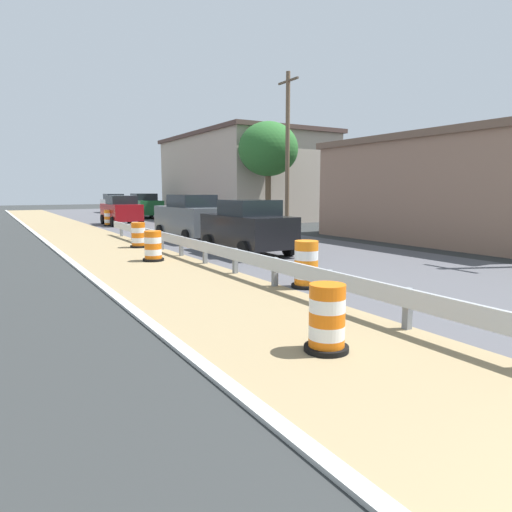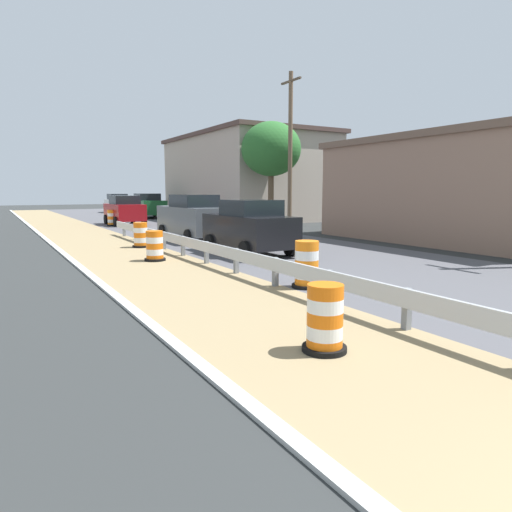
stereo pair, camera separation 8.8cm
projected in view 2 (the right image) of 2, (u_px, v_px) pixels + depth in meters
The scene contains 14 objects.
traffic_barrel_nearest at pixel (325, 322), 6.50m from camera, with size 0.65×0.65×0.98m.
traffic_barrel_close at pixel (307, 266), 10.79m from camera, with size 0.70×0.70×1.12m.
traffic_barrel_mid at pixel (155, 247), 14.92m from camera, with size 0.69×0.69×0.98m.
traffic_barrel_far at pixel (141, 236), 18.44m from camera, with size 0.68×0.68×1.01m.
traffic_barrel_farther at pixel (112, 219), 29.73m from camera, with size 0.73×0.73×1.03m.
car_lead_near_lane at pixel (249, 227), 16.54m from camera, with size 2.08×4.09×1.96m.
car_trailing_near_lane at pixel (148, 206), 38.07m from camera, with size 2.25×4.63×2.03m.
car_lead_far_lane at pixel (124, 210), 30.44m from camera, with size 2.05×4.07×1.94m.
car_mid_far_lane at pixel (118, 203), 47.01m from camera, with size 2.07×4.51×1.93m.
car_trailing_far_lane at pixel (193, 217), 21.18m from camera, with size 2.04×4.82×2.09m.
roadside_shop_near at pixel (457, 189), 20.47m from camera, with size 6.46×11.88×4.69m.
roadside_shop_far at pixel (246, 177), 37.48m from camera, with size 9.22×14.80×6.70m.
utility_pole_mid at pixel (290, 150), 25.51m from camera, with size 0.24×1.80×8.73m.
tree_roadside at pixel (271, 149), 28.48m from camera, with size 3.74×3.74×6.53m.
Camera 2 is at (-3.56, 0.67, 2.29)m, focal length 32.03 mm.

